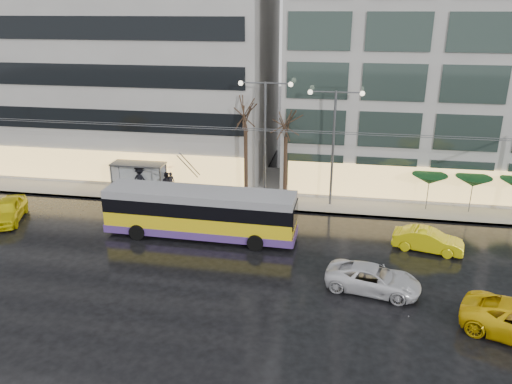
% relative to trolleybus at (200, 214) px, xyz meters
% --- Properties ---
extents(ground, '(140.00, 140.00, 0.00)m').
position_rel_trolleybus_xyz_m(ground, '(1.15, -3.96, -1.55)').
color(ground, black).
rests_on(ground, ground).
extents(sidewalk, '(80.00, 10.00, 0.15)m').
position_rel_trolleybus_xyz_m(sidewalk, '(3.15, 10.04, -1.48)').
color(sidewalk, gray).
rests_on(sidewalk, ground).
extents(kerb, '(80.00, 0.10, 0.15)m').
position_rel_trolleybus_xyz_m(kerb, '(3.15, 5.09, -1.48)').
color(kerb, slate).
rests_on(kerb, ground).
extents(building_left, '(34.00, 14.00, 22.00)m').
position_rel_trolleybus_xyz_m(building_left, '(-14.85, 15.04, 9.60)').
color(building_left, '#9C9995').
rests_on(building_left, sidewalk).
extents(building_right, '(32.00, 14.00, 25.00)m').
position_rel_trolleybus_xyz_m(building_right, '(20.15, 15.04, 11.10)').
color(building_right, '#9C9995').
rests_on(building_right, sidewalk).
extents(trolleybus, '(12.44, 4.97, 5.74)m').
position_rel_trolleybus_xyz_m(trolleybus, '(0.00, 0.00, 0.00)').
color(trolleybus, yellow).
rests_on(trolleybus, ground).
extents(catenary, '(42.24, 5.12, 7.00)m').
position_rel_trolleybus_xyz_m(catenary, '(2.15, 3.98, 2.70)').
color(catenary, '#595B60').
rests_on(catenary, ground).
extents(bus_shelter, '(4.20, 1.60, 2.51)m').
position_rel_trolleybus_xyz_m(bus_shelter, '(-7.23, 6.73, 0.41)').
color(bus_shelter, '#595B60').
rests_on(bus_shelter, sidewalk).
extents(street_lamp_near, '(3.96, 0.36, 9.03)m').
position_rel_trolleybus_xyz_m(street_lamp_near, '(3.15, 6.84, 4.44)').
color(street_lamp_near, '#595B60').
rests_on(street_lamp_near, sidewalk).
extents(street_lamp_far, '(3.96, 0.36, 8.53)m').
position_rel_trolleybus_xyz_m(street_lamp_far, '(8.15, 6.84, 4.16)').
color(street_lamp_far, '#595B60').
rests_on(street_lamp_far, sidewalk).
extents(tree_a, '(3.20, 3.20, 8.40)m').
position_rel_trolleybus_xyz_m(tree_a, '(1.65, 7.04, 5.53)').
color(tree_a, black).
rests_on(tree_a, sidewalk).
extents(tree_b, '(3.20, 3.20, 7.70)m').
position_rel_trolleybus_xyz_m(tree_b, '(4.65, 7.24, 4.84)').
color(tree_b, black).
rests_on(tree_b, sidewalk).
extents(parasol_a, '(2.50, 2.50, 2.65)m').
position_rel_trolleybus_xyz_m(parasol_a, '(15.15, 7.04, 0.89)').
color(parasol_a, '#595B60').
rests_on(parasol_a, sidewalk).
extents(parasol_b, '(2.50, 2.50, 2.65)m').
position_rel_trolleybus_xyz_m(parasol_b, '(18.15, 7.04, 0.89)').
color(parasol_b, '#595B60').
rests_on(parasol_b, sidewalk).
extents(taxi_a, '(3.39, 5.05, 1.60)m').
position_rel_trolleybus_xyz_m(taxi_a, '(-14.00, 0.10, -0.76)').
color(taxi_a, '#DACA0B').
rests_on(taxi_a, ground).
extents(taxi_b, '(4.41, 2.35, 1.38)m').
position_rel_trolleybus_xyz_m(taxi_b, '(14.32, 0.42, -0.86)').
color(taxi_b, yellow).
rests_on(taxi_b, ground).
extents(sedan_silver, '(5.29, 3.20, 1.37)m').
position_rel_trolleybus_xyz_m(sedan_silver, '(10.78, -4.88, -0.87)').
color(sedan_silver, silver).
rests_on(sedan_silver, ground).
extents(pedestrian_a, '(1.11, 1.12, 2.19)m').
position_rel_trolleybus_xyz_m(pedestrian_a, '(-4.56, 7.38, 0.05)').
color(pedestrian_a, black).
rests_on(pedestrian_a, sidewalk).
extents(pedestrian_b, '(0.97, 0.79, 1.90)m').
position_rel_trolleybus_xyz_m(pedestrian_b, '(-4.62, 6.54, -0.46)').
color(pedestrian_b, black).
rests_on(pedestrian_b, sidewalk).
extents(pedestrian_c, '(1.36, 0.95, 2.11)m').
position_rel_trolleybus_xyz_m(pedestrian_c, '(-7.07, 7.18, -0.26)').
color(pedestrian_c, black).
rests_on(pedestrian_c, sidewalk).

